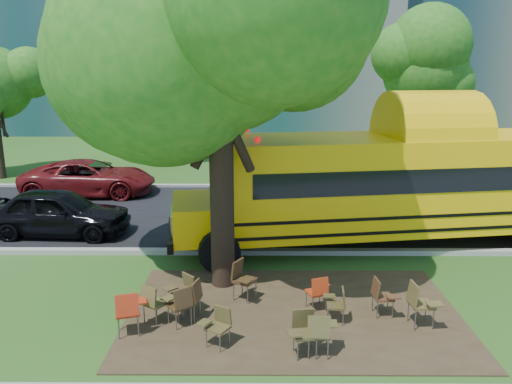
{
  "coord_description": "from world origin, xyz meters",
  "views": [
    {
      "loc": [
        0.26,
        -10.21,
        5.06
      ],
      "look_at": [
        0.18,
        3.53,
        1.67
      ],
      "focal_mm": 35.0,
      "sensor_mm": 36.0,
      "label": 1
    }
  ],
  "objects_px": {
    "chair_4": "(320,330)",
    "chair_0": "(129,309)",
    "chair_1": "(154,300)",
    "chair_8": "(192,296)",
    "chair_6": "(338,302)",
    "chair_10": "(242,276)",
    "school_bus": "(421,182)",
    "bg_car_red": "(89,178)",
    "chair_3": "(218,323)",
    "chair_7": "(420,301)",
    "black_car": "(58,212)",
    "main_tree": "(219,13)",
    "chair_9": "(184,290)",
    "chair_12": "(381,294)",
    "chair_5": "(303,328)",
    "chair_2": "(182,302)",
    "chair_11": "(319,289)"
  },
  "relations": [
    {
      "from": "chair_4",
      "to": "chair_0",
      "type": "bearing_deg",
      "value": 172.09
    },
    {
      "from": "chair_1",
      "to": "chair_8",
      "type": "xyz_separation_m",
      "value": [
        0.72,
        0.21,
        0.0
      ]
    },
    {
      "from": "chair_6",
      "to": "chair_10",
      "type": "relative_size",
      "value": 0.82
    },
    {
      "from": "school_bus",
      "to": "bg_car_red",
      "type": "relative_size",
      "value": 2.55
    },
    {
      "from": "chair_3",
      "to": "chair_6",
      "type": "xyz_separation_m",
      "value": [
        2.36,
        0.9,
        -0.01
      ]
    },
    {
      "from": "chair_7",
      "to": "chair_4",
      "type": "bearing_deg",
      "value": -68.02
    },
    {
      "from": "chair_0",
      "to": "black_car",
      "type": "xyz_separation_m",
      "value": [
        -3.74,
        6.06,
        0.17
      ]
    },
    {
      "from": "chair_0",
      "to": "chair_8",
      "type": "distance_m",
      "value": 1.3
    },
    {
      "from": "chair_7",
      "to": "black_car",
      "type": "bearing_deg",
      "value": -126.31
    },
    {
      "from": "main_tree",
      "to": "chair_0",
      "type": "relative_size",
      "value": 10.48
    },
    {
      "from": "chair_3",
      "to": "main_tree",
      "type": "bearing_deg",
      "value": -56.85
    },
    {
      "from": "chair_3",
      "to": "chair_7",
      "type": "bearing_deg",
      "value": -138.64
    },
    {
      "from": "chair_9",
      "to": "chair_12",
      "type": "bearing_deg",
      "value": -135.62
    },
    {
      "from": "chair_10",
      "to": "chair_4",
      "type": "bearing_deg",
      "value": 61.92
    },
    {
      "from": "chair_3",
      "to": "chair_0",
      "type": "bearing_deg",
      "value": 19.31
    },
    {
      "from": "chair_8",
      "to": "chair_9",
      "type": "relative_size",
      "value": 1.01
    },
    {
      "from": "chair_5",
      "to": "chair_12",
      "type": "relative_size",
      "value": 1.03
    },
    {
      "from": "main_tree",
      "to": "chair_9",
      "type": "relative_size",
      "value": 11.22
    },
    {
      "from": "chair_9",
      "to": "chair_10",
      "type": "relative_size",
      "value": 0.94
    },
    {
      "from": "chair_0",
      "to": "chair_1",
      "type": "xyz_separation_m",
      "value": [
        0.41,
        0.44,
        -0.04
      ]
    },
    {
      "from": "chair_0",
      "to": "chair_4",
      "type": "relative_size",
      "value": 1.08
    },
    {
      "from": "chair_4",
      "to": "chair_8",
      "type": "height_order",
      "value": "chair_8"
    },
    {
      "from": "chair_6",
      "to": "chair_8",
      "type": "height_order",
      "value": "chair_8"
    },
    {
      "from": "chair_0",
      "to": "school_bus",
      "type": "bearing_deg",
      "value": 20.25
    },
    {
      "from": "chair_3",
      "to": "chair_8",
      "type": "height_order",
      "value": "chair_8"
    },
    {
      "from": "chair_1",
      "to": "black_car",
      "type": "height_order",
      "value": "black_car"
    },
    {
      "from": "school_bus",
      "to": "chair_8",
      "type": "bearing_deg",
      "value": -150.65
    },
    {
      "from": "chair_8",
      "to": "bg_car_red",
      "type": "relative_size",
      "value": 0.17
    },
    {
      "from": "chair_3",
      "to": "chair_10",
      "type": "height_order",
      "value": "chair_10"
    },
    {
      "from": "chair_6",
      "to": "chair_9",
      "type": "height_order",
      "value": "chair_9"
    },
    {
      "from": "chair_4",
      "to": "chair_6",
      "type": "relative_size",
      "value": 1.14
    },
    {
      "from": "chair_0",
      "to": "chair_12",
      "type": "bearing_deg",
      "value": -7.58
    },
    {
      "from": "chair_2",
      "to": "chair_5",
      "type": "height_order",
      "value": "chair_2"
    },
    {
      "from": "school_bus",
      "to": "bg_car_red",
      "type": "distance_m",
      "value": 13.05
    },
    {
      "from": "bg_car_red",
      "to": "chair_2",
      "type": "bearing_deg",
      "value": -155.54
    },
    {
      "from": "chair_11",
      "to": "bg_car_red",
      "type": "xyz_separation_m",
      "value": [
        -8.23,
        10.1,
        0.23
      ]
    },
    {
      "from": "chair_3",
      "to": "school_bus",
      "type": "bearing_deg",
      "value": -102.38
    },
    {
      "from": "chair_3",
      "to": "chair_8",
      "type": "xyz_separation_m",
      "value": [
        -0.62,
        1.01,
        0.06
      ]
    },
    {
      "from": "chair_10",
      "to": "chair_9",
      "type": "bearing_deg",
      "value": -32.84
    },
    {
      "from": "main_tree",
      "to": "bg_car_red",
      "type": "distance_m",
      "value": 11.99
    },
    {
      "from": "chair_10",
      "to": "chair_12",
      "type": "xyz_separation_m",
      "value": [
        2.93,
        -0.75,
        -0.06
      ]
    },
    {
      "from": "chair_7",
      "to": "chair_12",
      "type": "height_order",
      "value": "chair_7"
    },
    {
      "from": "chair_9",
      "to": "black_car",
      "type": "xyz_separation_m",
      "value": [
        -4.67,
        5.14,
        0.2
      ]
    },
    {
      "from": "chair_0",
      "to": "chair_11",
      "type": "distance_m",
      "value": 3.93
    },
    {
      "from": "chair_1",
      "to": "bg_car_red",
      "type": "relative_size",
      "value": 0.17
    },
    {
      "from": "chair_1",
      "to": "chair_2",
      "type": "height_order",
      "value": "chair_1"
    },
    {
      "from": "black_car",
      "to": "chair_3",
      "type": "bearing_deg",
      "value": -136.18
    },
    {
      "from": "chair_5",
      "to": "chair_7",
      "type": "distance_m",
      "value": 2.61
    },
    {
      "from": "chair_5",
      "to": "chair_11",
      "type": "xyz_separation_m",
      "value": [
        0.48,
        1.7,
        -0.03
      ]
    },
    {
      "from": "main_tree",
      "to": "chair_1",
      "type": "relative_size",
      "value": 11.24
    }
  ]
}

